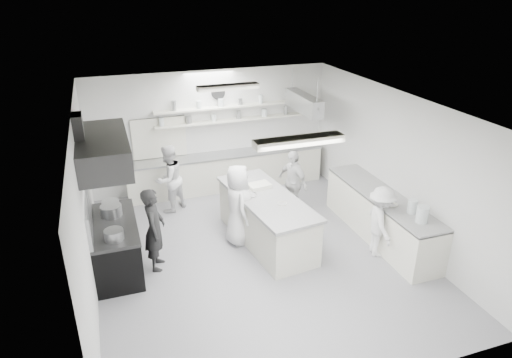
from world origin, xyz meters
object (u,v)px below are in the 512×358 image
object	(u,v)px
prep_island	(266,220)
cook_back	(169,179)
back_counter	(227,171)
right_counter	(380,217)
cook_stove	(154,229)
stove	(116,247)

from	to	relation	value
prep_island	cook_back	world-z (taller)	cook_back
back_counter	cook_back	distance (m)	1.79
right_counter	back_counter	bearing A→B (deg)	124.65
back_counter	right_counter	xyz separation A→B (m)	(2.35, -3.40, 0.01)
right_counter	cook_back	distance (m)	4.74
back_counter	prep_island	bearing A→B (deg)	-88.86
right_counter	cook_stove	distance (m)	4.58
back_counter	prep_island	size ratio (longest dim) A/B	1.91
back_counter	cook_back	xyz separation A→B (m)	(-1.58, -0.77, 0.34)
right_counter	cook_back	xyz separation A→B (m)	(-3.93, 2.63, 0.33)
prep_island	cook_back	bearing A→B (deg)	121.63
back_counter	cook_stove	xyz separation A→B (m)	(-2.20, -3.00, 0.34)
stove	cook_stove	xyz separation A→B (m)	(0.70, -0.20, 0.35)
stove	cook_back	size ratio (longest dim) A/B	1.13
right_counter	cook_back	world-z (taller)	cook_back
back_counter	right_counter	bearing A→B (deg)	-55.35
prep_island	cook_stove	world-z (taller)	cook_stove
back_counter	right_counter	size ratio (longest dim) A/B	1.52
cook_stove	prep_island	bearing A→B (deg)	-71.10
back_counter	cook_back	size ratio (longest dim) A/B	3.14
stove	cook_stove	bearing A→B (deg)	-15.67
right_counter	cook_stove	bearing A→B (deg)	174.94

